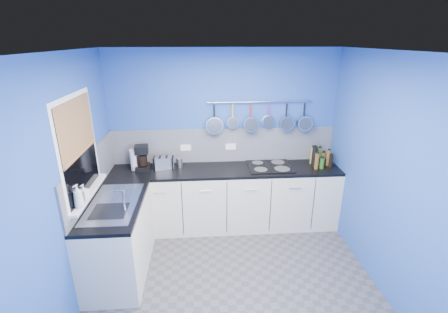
{
  "coord_description": "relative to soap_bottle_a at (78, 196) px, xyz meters",
  "views": [
    {
      "loc": [
        -0.32,
        -2.87,
        2.6
      ],
      "look_at": [
        -0.05,
        0.75,
        1.25
      ],
      "focal_mm": 25.43,
      "sensor_mm": 36.0,
      "label": 1
    }
  ],
  "objects": [
    {
      "name": "socket_right",
      "position": [
        1.63,
        1.5,
        -0.04
      ],
      "size": [
        0.15,
        0.01,
        0.09
      ],
      "primitive_type": "cube",
      "color": "white",
      "rests_on": "backsplash_back"
    },
    {
      "name": "socket_left",
      "position": [
        0.98,
        1.5,
        -0.04
      ],
      "size": [
        0.15,
        0.01,
        0.09
      ],
      "primitive_type": "cube",
      "color": "white",
      "rests_on": "backsplash_back"
    },
    {
      "name": "condiment_3",
      "position": [
        3.0,
        1.24,
        -0.15
      ],
      "size": [
        0.05,
        0.05,
        0.23
      ],
      "primitive_type": "cylinder",
      "color": "brown",
      "rests_on": "worktop_back"
    },
    {
      "name": "soap_bottle_b",
      "position": [
        0.0,
        0.15,
        -0.03
      ],
      "size": [
        0.09,
        0.1,
        0.17
      ],
      "primitive_type": "imported",
      "rotation": [
        0.0,
        0.0,
        -0.25
      ],
      "color": "white",
      "rests_on": "window_sill"
    },
    {
      "name": "coffee_maker",
      "position": [
        0.39,
        1.29,
        -0.1
      ],
      "size": [
        0.21,
        0.23,
        0.34
      ],
      "primitive_type": null,
      "rotation": [
        0.0,
        0.0,
        0.1
      ],
      "color": "black",
      "rests_on": "worktop_back"
    },
    {
      "name": "mixer_tap",
      "position": [
        0.39,
        0.15,
        -0.14
      ],
      "size": [
        0.12,
        0.08,
        0.26
      ],
      "primitive_type": null,
      "color": "silver",
      "rests_on": "worktop_left"
    },
    {
      "name": "soap_bottle_a",
      "position": [
        0.0,
        0.0,
        0.0
      ],
      "size": [
        0.12,
        0.12,
        0.24
      ],
      "primitive_type": "imported",
      "rotation": [
        0.0,
        0.0,
        -0.35
      ],
      "color": "white",
      "rests_on": "window_sill"
    },
    {
      "name": "wall_right",
      "position": [
        3.14,
        0.03,
        0.08
      ],
      "size": [
        0.02,
        3.0,
        2.5
      ],
      "primitive_type": "cube",
      "color": "#274DA5",
      "rests_on": "ground"
    },
    {
      "name": "condiment_0",
      "position": [
        2.97,
        1.35,
        -0.19
      ],
      "size": [
        0.06,
        0.06,
        0.16
      ],
      "primitive_type": "cylinder",
      "color": "#8C5914",
      "rests_on": "worktop_back"
    },
    {
      "name": "bamboo_blind",
      "position": [
        -0.03,
        0.33,
        0.61
      ],
      "size": [
        0.01,
        0.9,
        0.55
      ],
      "primitive_type": "cube",
      "color": "#996F4D",
      "rests_on": "wall_left"
    },
    {
      "name": "pan_5",
      "position": [
        2.67,
        1.47,
        0.41
      ],
      "size": [
        0.21,
        0.12,
        0.4
      ],
      "primitive_type": null,
      "color": "silver",
      "rests_on": "pot_rail"
    },
    {
      "name": "backsplash_left",
      "position": [
        -0.06,
        0.63,
        -0.02
      ],
      "size": [
        0.02,
        1.8,
        0.5
      ],
      "primitive_type": "cube",
      "color": "gray",
      "rests_on": "wall_left"
    },
    {
      "name": "pan_3",
      "position": [
        2.16,
        1.47,
        0.43
      ],
      "size": [
        0.18,
        0.06,
        0.37
      ],
      "primitive_type": null,
      "color": "silver",
      "rests_on": "pot_rail"
    },
    {
      "name": "toaster",
      "position": [
        0.68,
        1.31,
        -0.19
      ],
      "size": [
        0.28,
        0.21,
        0.16
      ],
      "primitive_type": "cube",
      "rotation": [
        0.0,
        0.0,
        0.26
      ],
      "color": "silver",
      "rests_on": "worktop_back"
    },
    {
      "name": "condiment_7",
      "position": [
        2.87,
        1.14,
        -0.19
      ],
      "size": [
        0.07,
        0.07,
        0.15
      ],
      "primitive_type": "cylinder",
      "color": "#265919",
      "rests_on": "worktop_back"
    },
    {
      "name": "condiment_1",
      "position": [
        2.9,
        1.34,
        -0.15
      ],
      "size": [
        0.06,
        0.06,
        0.24
      ],
      "primitive_type": "cylinder",
      "color": "#3F721E",
      "rests_on": "worktop_back"
    },
    {
      "name": "pot_rail",
      "position": [
        2.03,
        1.48,
        0.61
      ],
      "size": [
        1.45,
        0.02,
        0.02
      ],
      "primitive_type": "cylinder",
      "rotation": [
        0.0,
        1.57,
        0.0
      ],
      "color": "silver",
      "rests_on": "wall_back"
    },
    {
      "name": "pan_0",
      "position": [
        1.4,
        1.47,
        0.39
      ],
      "size": [
        0.25,
        0.07,
        0.44
      ],
      "primitive_type": null,
      "color": "silver",
      "rests_on": "pot_rail"
    },
    {
      "name": "ceiling",
      "position": [
        1.53,
        0.03,
        1.34
      ],
      "size": [
        3.2,
        3.0,
        0.02
      ],
      "primitive_type": "cube",
      "color": "white",
      "rests_on": "ground"
    },
    {
      "name": "worktop_left",
      "position": [
        0.23,
        0.33,
        -0.29
      ],
      "size": [
        0.6,
        1.2,
        0.04
      ],
      "primitive_type": "cube",
      "color": "black",
      "rests_on": "cabinet_run_left"
    },
    {
      "name": "paper_towel",
      "position": [
        0.29,
        1.3,
        -0.13
      ],
      "size": [
        0.14,
        0.14,
        0.29
      ],
      "primitive_type": "cylinder",
      "rotation": [
        0.0,
        0.0,
        0.11
      ],
      "color": "white",
      "rests_on": "worktop_back"
    },
    {
      "name": "canister",
      "position": [
        0.89,
        1.36,
        -0.21
      ],
      "size": [
        0.1,
        0.1,
        0.12
      ],
      "primitive_type": "cylinder",
      "rotation": [
        0.0,
        0.0,
        0.17
      ],
      "color": "silver",
      "rests_on": "worktop_back"
    },
    {
      "name": "window_sill",
      "position": [
        -0.02,
        0.33,
        -0.13
      ],
      "size": [
        0.1,
        0.98,
        0.03
      ],
      "primitive_type": "cube",
      "color": "white",
      "rests_on": "wall_left"
    },
    {
      "name": "backsplash_back",
      "position": [
        1.53,
        1.51,
        -0.02
      ],
      "size": [
        3.2,
        0.02,
        0.5
      ],
      "primitive_type": "cube",
      "color": "gray",
      "rests_on": "wall_back"
    },
    {
      "name": "condiment_4",
      "position": [
        2.87,
        1.23,
        -0.22
      ],
      "size": [
        0.06,
        0.06,
        0.1
      ],
      "primitive_type": "cylinder",
      "color": "#4C190C",
      "rests_on": "worktop_back"
    },
    {
      "name": "condiment_2",
      "position": [
        2.8,
        1.34,
        -0.15
      ],
      "size": [
        0.07,
        0.07,
        0.25
      ],
      "primitive_type": "cylinder",
      "color": "olive",
      "rests_on": "worktop_back"
    },
    {
      "name": "pan_2",
      "position": [
        1.9,
        1.47,
        0.41
      ],
      "size": [
        0.21,
        0.11,
        0.4
      ],
      "primitive_type": null,
      "color": "silver",
      "rests_on": "pot_rail"
    },
    {
      "name": "window_frame",
      "position": [
        -0.05,
        0.33,
        0.38
      ],
      "size": [
        0.01,
        1.0,
        1.1
      ],
      "primitive_type": "cube",
      "color": "white",
      "rests_on": "wall_left"
    },
    {
      "name": "pan_1",
      "position": [
        1.65,
        1.47,
        0.43
      ],
      "size": [
        0.17,
        0.07,
        0.36
      ],
      "primitive_type": null,
      "color": "silver",
      "rests_on": "pot_rail"
    },
    {
      "name": "condiment_5",
      "position": [
        2.8,
        1.26,
        -0.13
      ],
      "size": [
        0.07,
        0.07,
        0.28
      ],
      "primitive_type": "cylinder",
      "color": "black",
      "rests_on": "worktop_back"
    },
    {
      "name": "hob",
      "position": [
        2.17,
        1.27,
        -0.26
      ],
      "size": [
        0.62,
        0.54,
        0.01
      ],
      "primitive_type": "cube",
      "color": "black",
      "rests_on": "worktop_back"
    },
    {
      "name": "condiment_8",
      "position": [
        2.79,
        1.13,
        -0.15
      ],
      "size": [
        0.06,
        0.06,
        0.23
      ],
      "primitive_type": "cylinder",
      "color": "brown",
      "rests_on": "worktop_back"
    },
    {
      "name": "worktop_back",
      "position": [
        1.53,
        1.23,
        -0.29
      ],
      "size": [
        3.2,
        0.6,
        0.04
      ],
      "primitive_type": "cube",
      "color": "black",
      "rests_on": "cabinet_run_back"
    },
    {
      "name": "wall_back",
      "position": [
        1.53,
        1.54,
        0.08
      ],
      "size": [
        3.2,
        0.02,
        2.5
      ],
      "primitive_type": "cube",
      "color": "#274DA5",
      "rests_on": "ground"
    },
    {
      "name": "window_glass",
      "position": [
        -0.04,
        0.33,
        0.38
      ],
      "size": [
        0.01,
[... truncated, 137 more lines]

